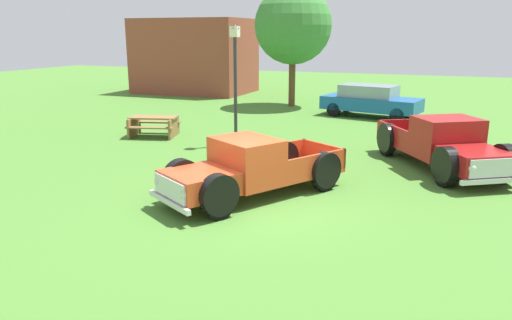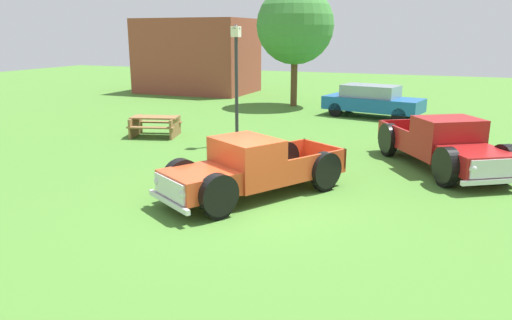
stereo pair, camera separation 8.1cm
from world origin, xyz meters
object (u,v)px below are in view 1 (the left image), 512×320
(pickup_truck_behind_left, at_px, (447,146))
(lamp_post_far, at_px, (235,83))
(sedan_distant_a, at_px, (370,100))
(pickup_truck_foreground, at_px, (245,170))
(picnic_table, at_px, (154,124))
(oak_tree_east, at_px, (293,25))

(pickup_truck_behind_left, height_order, lamp_post_far, lamp_post_far)
(sedan_distant_a, bearing_deg, pickup_truck_foreground, -94.20)
(sedan_distant_a, xyz_separation_m, lamp_post_far, (-3.55, -7.97, 1.41))
(pickup_truck_foreground, bearing_deg, sedan_distant_a, 85.80)
(pickup_truck_foreground, distance_m, picnic_table, 8.29)
(pickup_truck_behind_left, bearing_deg, pickup_truck_foreground, -136.01)
(lamp_post_far, distance_m, oak_tree_east, 10.33)
(pickup_truck_foreground, height_order, picnic_table, pickup_truck_foreground)
(pickup_truck_behind_left, distance_m, sedan_distant_a, 9.59)
(lamp_post_far, bearing_deg, pickup_truck_foreground, -64.17)
(lamp_post_far, bearing_deg, picnic_table, 176.47)
(pickup_truck_foreground, relative_size, sedan_distant_a, 1.03)
(sedan_distant_a, relative_size, picnic_table, 2.28)
(lamp_post_far, xyz_separation_m, picnic_table, (-3.60, 0.22, -1.72))
(oak_tree_east, bearing_deg, pickup_truck_foreground, -76.75)
(pickup_truck_foreground, height_order, pickup_truck_behind_left, pickup_truck_behind_left)
(pickup_truck_behind_left, height_order, sedan_distant_a, pickup_truck_behind_left)
(pickup_truck_foreground, distance_m, pickup_truck_behind_left, 6.30)
(pickup_truck_behind_left, xyz_separation_m, lamp_post_far, (-7.10, 0.93, 1.47))
(sedan_distant_a, height_order, picnic_table, sedan_distant_a)
(sedan_distant_a, xyz_separation_m, picnic_table, (-7.15, -7.75, -0.31))
(pickup_truck_foreground, xyz_separation_m, pickup_truck_behind_left, (4.53, 4.37, 0.04))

